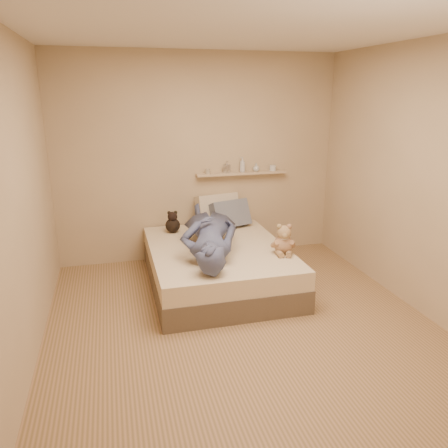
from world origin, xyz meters
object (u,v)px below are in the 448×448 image
object	(u,v)px
game_console	(218,252)
person	(209,232)
bed	(218,266)
dark_plush	(173,223)
teddy_bear	(284,241)
pillow_grey	(231,214)
wall_shelf	(242,173)
pillow_cream	(218,210)

from	to	relation	value
game_console	person	size ratio (longest dim) A/B	0.11
bed	dark_plush	distance (m)	0.84
teddy_bear	bed	bearing A→B (deg)	148.29
teddy_bear	pillow_grey	world-z (taller)	pillow_grey
game_console	pillow_grey	size ratio (longest dim) A/B	0.36
bed	wall_shelf	world-z (taller)	wall_shelf
pillow_grey	person	xyz separation A→B (m)	(-0.45, -0.75, 0.03)
person	dark_plush	bearing A→B (deg)	-54.45
bed	wall_shelf	distance (m)	1.38
bed	person	distance (m)	0.44
teddy_bear	wall_shelf	distance (m)	1.40
pillow_grey	wall_shelf	world-z (taller)	wall_shelf
game_console	person	bearing A→B (deg)	86.71
dark_plush	person	size ratio (longest dim) A/B	0.17
game_console	person	world-z (taller)	person
game_console	dark_plush	size ratio (longest dim) A/B	0.65
game_console	wall_shelf	xyz separation A→B (m)	(0.69, 1.46, 0.50)
dark_plush	pillow_grey	size ratio (longest dim) A/B	0.55
game_console	teddy_bear	distance (m)	0.78
pillow_cream	wall_shelf	distance (m)	0.57
bed	pillow_cream	world-z (taller)	pillow_cream
teddy_bear	pillow_cream	world-z (taller)	pillow_cream
person	pillow_cream	bearing A→B (deg)	-96.89
pillow_cream	wall_shelf	bearing A→B (deg)	12.97
bed	person	world-z (taller)	person
bed	wall_shelf	bearing A→B (deg)	58.82
game_console	wall_shelf	bearing A→B (deg)	64.80
wall_shelf	person	bearing A→B (deg)	-124.18
dark_plush	pillow_grey	bearing A→B (deg)	2.94
teddy_bear	person	bearing A→B (deg)	155.97
bed	game_console	world-z (taller)	game_console
wall_shelf	bed	bearing A→B (deg)	-121.18
bed	pillow_cream	bearing A→B (deg)	75.99
pillow_grey	game_console	bearing A→B (deg)	-111.01
pillow_grey	pillow_cream	bearing A→B (deg)	133.43
pillow_cream	wall_shelf	size ratio (longest dim) A/B	0.46
dark_plush	game_console	bearing A→B (deg)	-77.18
person	bed	bearing A→B (deg)	-138.38
teddy_bear	person	xyz separation A→B (m)	(-0.74, 0.33, 0.06)
game_console	pillow_grey	distance (m)	1.33
bed	game_console	size ratio (longest dim) A/B	10.58
teddy_bear	dark_plush	size ratio (longest dim) A/B	1.22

